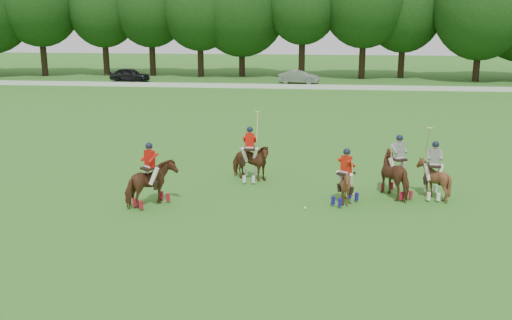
# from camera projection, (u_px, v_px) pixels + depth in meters

# --- Properties ---
(ground) EXTENTS (180.00, 180.00, 0.00)m
(ground) POSITION_uv_depth(u_px,v_px,m) (244.00, 236.00, 17.76)
(ground) COLOR #33661D
(ground) RESTS_ON ground
(tree_line) EXTENTS (117.98, 14.32, 14.75)m
(tree_line) POSITION_uv_depth(u_px,v_px,m) (306.00, 2.00, 62.03)
(tree_line) COLOR black
(tree_line) RESTS_ON ground
(boundary_rail) EXTENTS (120.00, 0.10, 0.44)m
(boundary_rail) POSITION_uv_depth(u_px,v_px,m) (298.00, 87.00, 54.33)
(boundary_rail) COLOR white
(boundary_rail) RESTS_ON ground
(car_left) EXTENTS (4.38, 2.13, 1.44)m
(car_left) POSITION_uv_depth(u_px,v_px,m) (130.00, 75.00, 60.55)
(car_left) COLOR black
(car_left) RESTS_ON ground
(car_mid) EXTENTS (4.26, 2.06, 1.35)m
(car_mid) POSITION_uv_depth(u_px,v_px,m) (299.00, 77.00, 58.56)
(car_mid) COLOR gray
(car_mid) RESTS_ON ground
(polo_red_a) EXTENTS (1.86, 2.07, 2.34)m
(polo_red_a) POSITION_uv_depth(u_px,v_px,m) (151.00, 183.00, 20.43)
(polo_red_a) COLOR #4A2313
(polo_red_a) RESTS_ON ground
(polo_red_b) EXTENTS (1.63, 1.42, 2.83)m
(polo_red_b) POSITION_uv_depth(u_px,v_px,m) (250.00, 162.00, 23.62)
(polo_red_b) COLOR #4A2313
(polo_red_b) RESTS_ON ground
(polo_red_c) EXTENTS (1.62, 1.64, 2.09)m
(polo_red_c) POSITION_uv_depth(u_px,v_px,m) (346.00, 185.00, 20.63)
(polo_red_c) COLOR #4A2313
(polo_red_c) RESTS_ON ground
(polo_stripe_a) EXTENTS (1.74, 2.20, 2.39)m
(polo_stripe_a) POSITION_uv_depth(u_px,v_px,m) (397.00, 174.00, 21.52)
(polo_stripe_a) COLOR #4A2313
(polo_stripe_a) RESTS_ON ground
(polo_stripe_b) EXTENTS (1.28, 1.41, 2.73)m
(polo_stripe_b) POSITION_uv_depth(u_px,v_px,m) (433.00, 178.00, 21.34)
(polo_stripe_b) COLOR #4A2313
(polo_stripe_b) RESTS_ON ground
(polo_ball) EXTENTS (0.09, 0.09, 0.09)m
(polo_ball) POSITION_uv_depth(u_px,v_px,m) (305.00, 208.00, 20.25)
(polo_ball) COLOR white
(polo_ball) RESTS_ON ground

